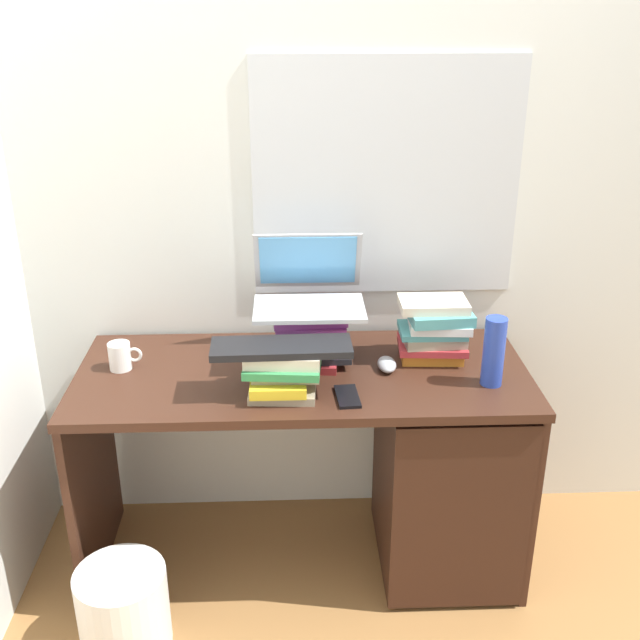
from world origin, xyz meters
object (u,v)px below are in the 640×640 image
(book_stack_tall, at_px, (309,336))
(keyboard, at_px, (281,347))
(computer_mouse, at_px, (387,365))
(book_stack_side, at_px, (434,329))
(cell_phone, at_px, (347,397))
(desk, at_px, (413,461))
(book_stack_keyboard_riser, at_px, (282,371))
(water_bottle, at_px, (494,352))
(wastebasket, at_px, (124,609))
(mug, at_px, (121,356))
(laptop, at_px, (309,288))

(book_stack_tall, relative_size, keyboard, 0.62)
(book_stack_tall, bearing_deg, computer_mouse, -15.27)
(book_stack_side, relative_size, cell_phone, 1.77)
(book_stack_tall, height_order, keyboard, book_stack_tall)
(desk, xyz_separation_m, computer_mouse, (-0.10, 0.02, 0.36))
(book_stack_keyboard_riser, height_order, keyboard, keyboard)
(water_bottle, relative_size, cell_phone, 1.63)
(water_bottle, distance_m, wastebasket, 1.38)
(keyboard, relative_size, cell_phone, 3.09)
(cell_phone, relative_size, wastebasket, 0.49)
(keyboard, distance_m, mug, 0.56)
(laptop, bearing_deg, cell_phone, -70.75)
(book_stack_side, xyz_separation_m, wastebasket, (-1.00, -0.46, -0.72))
(computer_mouse, height_order, wastebasket, computer_mouse)
(book_stack_keyboard_riser, relative_size, laptop, 0.68)
(water_bottle, bearing_deg, keyboard, -177.18)
(laptop, bearing_deg, book_stack_side, -6.38)
(book_stack_tall, bearing_deg, book_stack_keyboard_riser, -112.78)
(desk, bearing_deg, water_bottle, -22.45)
(desk, xyz_separation_m, book_stack_tall, (-0.35, 0.09, 0.43))
(book_stack_keyboard_riser, bearing_deg, computer_mouse, 22.42)
(desk, height_order, keyboard, keyboard)
(book_stack_side, distance_m, mug, 1.03)
(book_stack_tall, bearing_deg, mug, -177.58)
(book_stack_side, bearing_deg, water_bottle, -51.74)
(book_stack_side, height_order, wastebasket, book_stack_side)
(book_stack_side, bearing_deg, book_stack_keyboard_riser, -156.34)
(keyboard, relative_size, mug, 3.88)
(keyboard, height_order, computer_mouse, keyboard)
(mug, bearing_deg, book_stack_tall, 2.42)
(water_bottle, xyz_separation_m, cell_phone, (-0.45, -0.07, -0.11))
(book_stack_side, xyz_separation_m, cell_phone, (-0.31, -0.26, -0.10))
(book_stack_tall, xyz_separation_m, laptop, (0.00, 0.06, 0.14))
(cell_phone, bearing_deg, water_bottle, 5.11)
(cell_phone, bearing_deg, computer_mouse, 48.11)
(book_stack_keyboard_riser, distance_m, mug, 0.55)
(cell_phone, bearing_deg, book_stack_tall, 109.42)
(laptop, height_order, keyboard, laptop)
(laptop, xyz_separation_m, cell_phone, (0.11, -0.31, -0.23))
(book_stack_side, bearing_deg, keyboard, -156.22)
(book_stack_side, xyz_separation_m, laptop, (-0.41, 0.05, 0.13))
(laptop, xyz_separation_m, computer_mouse, (0.25, -0.13, -0.22))
(wastebasket, bearing_deg, computer_mouse, 24.32)
(cell_phone, bearing_deg, mug, 158.69)
(desk, bearing_deg, wastebasket, -159.12)
(keyboard, relative_size, computer_mouse, 4.04)
(wastebasket, bearing_deg, desk, 20.88)
(book_stack_keyboard_riser, bearing_deg, laptop, 71.77)
(keyboard, bearing_deg, laptop, 70.34)
(book_stack_keyboard_riser, distance_m, wastebasket, 0.88)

